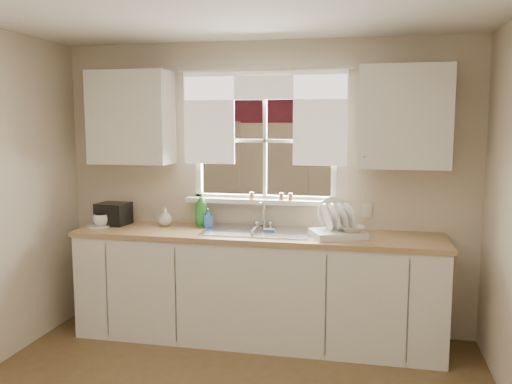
% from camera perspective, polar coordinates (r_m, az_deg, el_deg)
% --- Properties ---
extents(room_walls, '(3.62, 4.02, 2.50)m').
position_cam_1_polar(room_walls, '(2.75, -7.57, -4.75)').
color(room_walls, beige).
rests_on(room_walls, ground).
extents(window, '(1.38, 0.16, 1.06)m').
position_cam_1_polar(window, '(4.70, 0.90, 3.39)').
color(window, white).
rests_on(window, room_walls).
extents(curtains, '(1.50, 0.03, 0.81)m').
position_cam_1_polar(curtains, '(4.64, 0.79, 8.88)').
color(curtains, white).
rests_on(curtains, room_walls).
extents(base_cabinets, '(3.00, 0.62, 0.87)m').
position_cam_1_polar(base_cabinets, '(4.58, 0.08, -10.11)').
color(base_cabinets, silver).
rests_on(base_cabinets, ground).
extents(countertop, '(3.04, 0.65, 0.04)m').
position_cam_1_polar(countertop, '(4.47, 0.08, -4.54)').
color(countertop, '#A47F52').
rests_on(countertop, base_cabinets).
extents(upper_cabinet_left, '(0.70, 0.33, 0.80)m').
position_cam_1_polar(upper_cabinet_left, '(4.88, -13.00, 7.63)').
color(upper_cabinet_left, silver).
rests_on(upper_cabinet_left, room_walls).
extents(upper_cabinet_right, '(0.70, 0.33, 0.80)m').
position_cam_1_polar(upper_cabinet_right, '(4.43, 15.34, 7.61)').
color(upper_cabinet_right, silver).
rests_on(upper_cabinet_right, room_walls).
extents(wall_outlet, '(0.08, 0.01, 0.12)m').
position_cam_1_polar(wall_outlet, '(4.64, 11.58, -1.86)').
color(wall_outlet, beige).
rests_on(wall_outlet, room_walls).
extents(sill_jars, '(0.38, 0.04, 0.06)m').
position_cam_1_polar(sill_jars, '(4.65, 1.96, -0.44)').
color(sill_jars, brown).
rests_on(sill_jars, window).
extents(backyard, '(20.00, 10.00, 6.13)m').
position_cam_1_polar(backyard, '(11.14, 10.69, 15.76)').
color(backyard, '#335421').
rests_on(backyard, ground).
extents(sink, '(0.88, 0.52, 0.40)m').
position_cam_1_polar(sink, '(4.51, 0.17, -5.10)').
color(sink, '#B7B7BC').
rests_on(sink, countertop).
extents(dish_rack, '(0.49, 0.44, 0.30)m').
position_cam_1_polar(dish_rack, '(4.33, 8.58, -3.69)').
color(dish_rack, silver).
rests_on(dish_rack, countertop).
extents(bowl, '(0.22, 0.22, 0.05)m').
position_cam_1_polar(bowl, '(4.28, 10.07, -3.86)').
color(bowl, beige).
rests_on(bowl, dish_rack).
extents(soap_bottle_a, '(0.12, 0.12, 0.30)m').
position_cam_1_polar(soap_bottle_a, '(4.75, -5.76, -1.80)').
color(soap_bottle_a, '#2B842C').
rests_on(soap_bottle_a, countertop).
extents(soap_bottle_b, '(0.10, 0.10, 0.16)m').
position_cam_1_polar(soap_bottle_b, '(4.69, -5.08, -2.72)').
color(soap_bottle_b, blue).
rests_on(soap_bottle_b, countertop).
extents(soap_bottle_c, '(0.14, 0.14, 0.16)m').
position_cam_1_polar(soap_bottle_c, '(4.82, -9.58, -2.58)').
color(soap_bottle_c, beige).
rests_on(soap_bottle_c, countertop).
extents(saucer, '(0.20, 0.20, 0.01)m').
position_cam_1_polar(saucer, '(4.90, -16.27, -3.45)').
color(saucer, silver).
rests_on(saucer, countertop).
extents(cup, '(0.16, 0.16, 0.11)m').
position_cam_1_polar(cup, '(4.91, -15.99, -2.88)').
color(cup, white).
rests_on(cup, countertop).
extents(black_appliance, '(0.28, 0.25, 0.19)m').
position_cam_1_polar(black_appliance, '(4.96, -14.77, -2.22)').
color(black_appliance, black).
rests_on(black_appliance, countertop).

